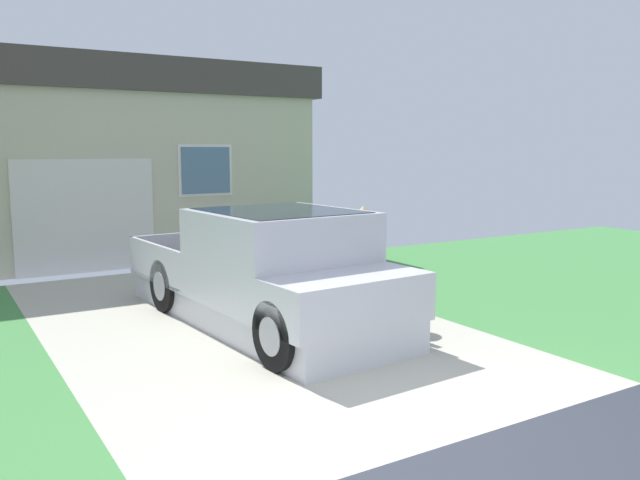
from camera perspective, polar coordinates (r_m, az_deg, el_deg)
The scene contains 5 objects.
pickup_truck at distance 8.96m, azimuth -4.06°, elevation -3.03°, with size 2.37×5.22×1.65m.
person_with_hat at distance 9.31m, azimuth 3.81°, elevation -1.14°, with size 0.51×0.46×1.67m.
handbag at distance 9.39m, azimuth 5.21°, elevation -6.43°, with size 0.35×0.16×0.41m.
house_with_garage at distance 16.27m, azimuth -21.19°, elevation 6.58°, with size 10.49×5.42×4.36m.
wheeled_trash_bin at distance 13.97m, azimuth 1.27°, elevation 0.35°, with size 0.60×0.72×1.10m.
Camera 1 is at (-3.75, -3.83, 2.47)m, focal length 36.44 mm.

